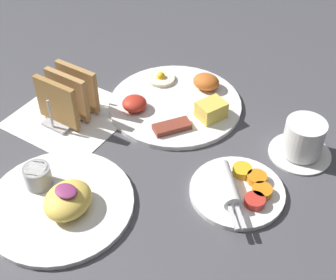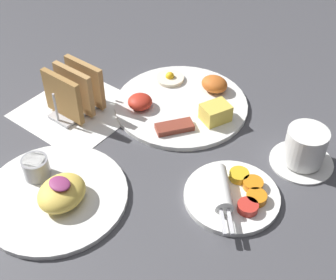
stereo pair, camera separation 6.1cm
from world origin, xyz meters
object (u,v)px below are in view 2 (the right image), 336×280
Objects in this scene: plate_breakfast at (183,103)px; coffee_cup at (305,149)px; plate_foreground at (55,192)px; toast_rack at (75,91)px; plate_condiments at (232,194)px.

coffee_cup reaches higher than plate_breakfast.
plate_foreground is 0.25m from toast_rack.
coffee_cup is (0.06, 0.16, 0.02)m from plate_condiments.
plate_breakfast is at bearing 86.15° from plate_foreground.
plate_condiments is 1.48× the size of coffee_cup.
coffee_cup is at bearing -0.31° from plate_breakfast.
plate_foreground is at bearing -52.97° from toast_rack.
plate_breakfast is at bearing 179.69° from coffee_cup.
plate_condiments is 0.31m from plate_foreground.
plate_breakfast is at bearing 144.46° from plate_condiments.
plate_foreground is at bearing -93.85° from plate_breakfast.
coffee_cup is (0.28, -0.00, 0.03)m from plate_breakfast.
coffee_cup is (0.45, 0.15, -0.02)m from toast_rack.
toast_rack is at bearing 127.03° from plate_foreground.
plate_breakfast is 1.12× the size of plate_foreground.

